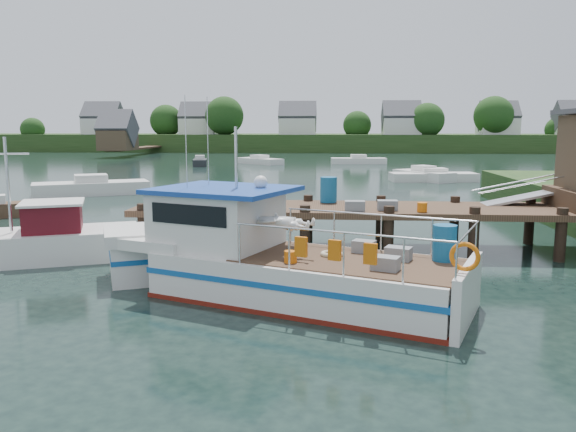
# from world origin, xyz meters

# --- Properties ---
(ground_plane) EXTENTS (160.00, 160.00, 0.00)m
(ground_plane) POSITION_xyz_m (0.00, 0.00, 0.00)
(ground_plane) COLOR black
(far_shore) EXTENTS (140.00, 42.55, 9.22)m
(far_shore) POSITION_xyz_m (0.01, 82.37, 2.10)
(far_shore) COLOR #29431B
(far_shore) RESTS_ON ground
(dock) EXTENTS (16.60, 3.00, 4.78)m
(dock) POSITION_xyz_m (6.51, 0.01, 2.24)
(dock) COLOR #473122
(dock) RESTS_ON ground
(lobster_boat) EXTENTS (9.43, 5.65, 4.67)m
(lobster_boat) POSITION_xyz_m (-1.36, -5.20, 0.85)
(lobster_boat) COLOR silver
(lobster_boat) RESTS_ON ground
(work_boat) EXTENTS (6.79, 4.14, 3.65)m
(work_boat) POSITION_xyz_m (-8.66, -2.37, 0.58)
(work_boat) COLOR silver
(work_boat) RESTS_ON ground
(moored_far) EXTENTS (6.13, 2.32, 1.03)m
(moored_far) POSITION_xyz_m (3.52, 44.86, 0.38)
(moored_far) COLOR silver
(moored_far) RESTS_ON ground
(moored_a) EXTENTS (6.78, 4.88, 1.19)m
(moored_a) POSITION_xyz_m (-13.80, 14.17, 0.44)
(moored_a) COLOR silver
(moored_a) RESTS_ON ground
(moored_b) EXTENTS (4.25, 5.28, 1.14)m
(moored_b) POSITION_xyz_m (7.33, 24.78, 0.42)
(moored_b) COLOR silver
(moored_b) RESTS_ON ground
(moored_c) EXTENTS (6.46, 2.78, 0.99)m
(moored_c) POSITION_xyz_m (7.97, 24.27, 0.37)
(moored_c) COLOR silver
(moored_c) RESTS_ON ground
(moored_d) EXTENTS (5.69, 5.50, 1.00)m
(moored_d) POSITION_xyz_m (-7.39, 43.78, 0.37)
(moored_d) COLOR silver
(moored_d) RESTS_ON ground
(moored_e) EXTENTS (2.11, 4.21, 1.11)m
(moored_e) POSITION_xyz_m (-13.24, 40.17, 0.41)
(moored_e) COLOR black
(moored_e) RESTS_ON ground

